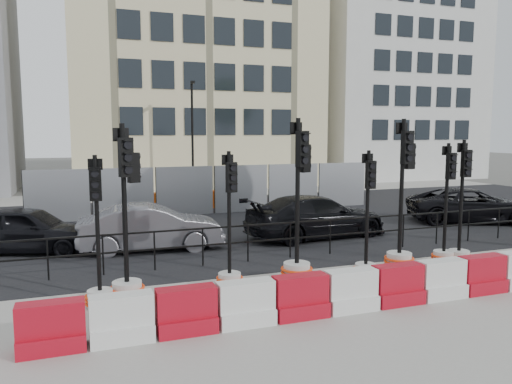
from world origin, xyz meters
name	(u,v)px	position (x,y,z in m)	size (l,w,h in m)	color
ground	(310,270)	(0.00, 0.00, 0.00)	(120.00, 120.00, 0.00)	#51514C
sidewalk_near	(380,310)	(0.00, -3.00, 0.01)	(40.00, 6.00, 0.02)	gray
road	(228,222)	(0.00, 7.00, 0.01)	(40.00, 14.00, 0.03)	black
sidewalk_far	(180,194)	(0.00, 16.00, 0.01)	(40.00, 4.00, 0.02)	gray
building_cream	(190,45)	(2.00, 21.99, 9.00)	(15.00, 10.06, 18.00)	beige
building_white	(386,70)	(17.00, 21.99, 8.00)	(12.00, 9.06, 16.00)	silver
kerb_railing	(290,233)	(0.00, 1.20, 0.69)	(18.00, 0.04, 1.00)	black
heras_fencing	(209,195)	(-0.01, 9.80, 0.68)	(14.33, 1.72, 2.00)	#94969C
lamp_post_far	(192,135)	(0.50, 14.98, 3.22)	(0.12, 0.56, 6.00)	black
barrier_row	(374,289)	(0.00, -2.80, 0.37)	(12.55, 0.50, 0.80)	#AF0E20
traffic_signal_a	(99,277)	(-4.98, -1.02, 0.61)	(0.58, 0.58, 2.95)	silver
traffic_signal_b	(127,261)	(-4.44, -0.87, 0.84)	(0.70, 0.70, 3.54)	silver
traffic_signal_c	(230,261)	(-2.29, -0.77, 0.62)	(0.59, 0.59, 2.98)	silver
traffic_signal_d	(298,244)	(-0.70, -0.79, 0.88)	(0.73, 0.73, 3.68)	silver
traffic_signal_e	(366,253)	(0.88, -1.12, 0.61)	(0.58, 0.58, 2.97)	silver
traffic_signal_f	(401,235)	(2.05, -0.79, 0.88)	(0.73, 0.73, 3.69)	silver
traffic_signal_g	(445,241)	(3.39, -0.78, 0.64)	(0.61, 0.61, 3.11)	silver
traffic_signal_h	(460,240)	(3.76, -0.89, 0.66)	(0.63, 0.63, 3.18)	silver
car_a	(27,230)	(-6.67, 4.32, 0.66)	(4.18, 2.74, 1.32)	black
car_b	(151,228)	(-3.36, 3.40, 0.67)	(4.15, 1.74, 1.33)	#545359
car_c	(316,217)	(1.86, 3.37, 0.68)	(4.89, 2.40, 1.37)	black
car_d	(472,205)	(8.59, 3.82, 0.64)	(5.08, 3.68, 1.28)	black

